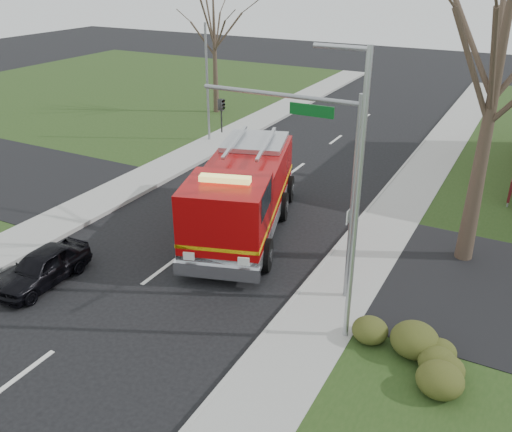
% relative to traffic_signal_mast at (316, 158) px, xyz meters
% --- Properties ---
extents(ground, '(120.00, 120.00, 0.00)m').
position_rel_traffic_signal_mast_xyz_m(ground, '(-5.21, -1.50, -4.71)').
color(ground, black).
rests_on(ground, ground).
extents(sidewalk_right, '(2.40, 80.00, 0.15)m').
position_rel_traffic_signal_mast_xyz_m(sidewalk_right, '(0.99, -1.50, -4.63)').
color(sidewalk_right, '#9E9E98').
rests_on(sidewalk_right, ground).
extents(sidewalk_left, '(2.40, 80.00, 0.15)m').
position_rel_traffic_signal_mast_xyz_m(sidewalk_left, '(-11.41, -1.50, -4.63)').
color(sidewalk_left, '#9E9E98').
rests_on(sidewalk_left, ground).
extents(health_center_sign, '(0.12, 2.00, 1.40)m').
position_rel_traffic_signal_mast_xyz_m(health_center_sign, '(5.29, 11.00, -3.83)').
color(health_center_sign, '#451012').
rests_on(health_center_sign, ground).
extents(hedge_corner, '(2.80, 2.00, 0.90)m').
position_rel_traffic_signal_mast_xyz_m(hedge_corner, '(3.79, -2.50, -4.13)').
color(hedge_corner, '#313915').
rests_on(hedge_corner, lawn_right).
extents(bare_tree_near, '(6.00, 6.00, 12.00)m').
position_rel_traffic_signal_mast_xyz_m(bare_tree_near, '(4.29, 4.50, 2.71)').
color(bare_tree_near, '#33281E').
rests_on(bare_tree_near, ground).
extents(bare_tree_left, '(4.50, 4.50, 9.00)m').
position_rel_traffic_signal_mast_xyz_m(bare_tree_left, '(-15.21, 18.50, 0.86)').
color(bare_tree_left, '#33281E').
rests_on(bare_tree_left, ground).
extents(traffic_signal_mast, '(5.29, 0.18, 6.80)m').
position_rel_traffic_signal_mast_xyz_m(traffic_signal_mast, '(0.00, 0.00, 0.00)').
color(traffic_signal_mast, gray).
rests_on(traffic_signal_mast, ground).
extents(streetlight_pole, '(1.48, 0.16, 8.40)m').
position_rel_traffic_signal_mast_xyz_m(streetlight_pole, '(1.93, -2.00, -0.16)').
color(streetlight_pole, '#B7BABF').
rests_on(streetlight_pole, ground).
extents(utility_pole_far, '(0.14, 0.14, 7.00)m').
position_rel_traffic_signal_mast_xyz_m(utility_pole_far, '(-12.01, 12.50, -1.21)').
color(utility_pole_far, gray).
rests_on(utility_pole_far, ground).
extents(fire_engine, '(5.44, 9.14, 3.49)m').
position_rel_traffic_signal_mast_xyz_m(fire_engine, '(-4.13, 2.67, -3.13)').
color(fire_engine, '#9F0708').
rests_on(fire_engine, ground).
extents(parked_car_maroon, '(1.53, 3.66, 1.24)m').
position_rel_traffic_signal_mast_xyz_m(parked_car_maroon, '(-8.28, -3.97, -4.09)').
color(parked_car_maroon, black).
rests_on(parked_car_maroon, ground).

